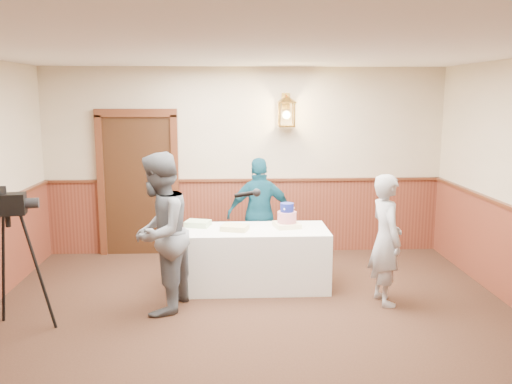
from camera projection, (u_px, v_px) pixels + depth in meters
ground at (257, 358)px, 4.98m from camera, size 7.00×7.00×0.00m
room_shell at (249, 187)px, 5.15m from camera, size 6.02×7.02×2.81m
display_table at (255, 258)px, 6.78m from camera, size 1.80×0.80×0.75m
tiered_cake at (287, 218)px, 6.78m from camera, size 0.35×0.35×0.31m
sheet_cake_yellow at (235, 228)px, 6.64m from camera, size 0.37×0.32×0.06m
sheet_cake_green at (198, 224)px, 6.84m from camera, size 0.35×0.31×0.07m
interviewer at (159, 233)px, 5.93m from camera, size 1.53×1.01×1.78m
baker at (386, 240)px, 6.19m from camera, size 0.43×0.59×1.51m
assistant_p at (260, 214)px, 7.43m from camera, size 0.94×0.46×1.55m
tv_camera_rig at (12, 271)px, 5.43m from camera, size 0.56×0.53×1.44m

